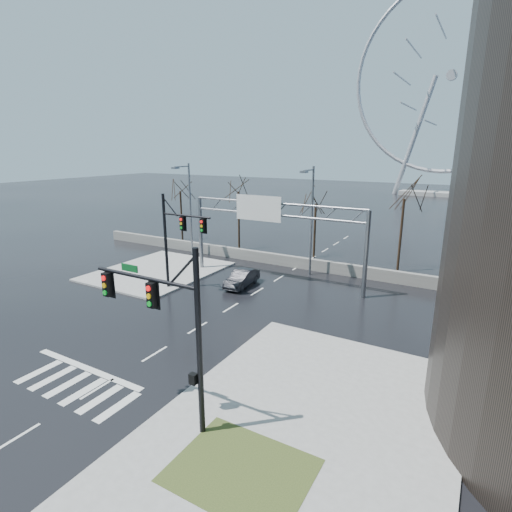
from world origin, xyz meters
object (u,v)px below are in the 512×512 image
Objects in this scene: car at (242,278)px; ferris_wheel at (451,84)px; signal_mast_far at (175,234)px; signal_mast_near at (171,320)px; sign_gantry at (270,224)px.

ferris_wheel is at bearing 81.42° from car.
car is at bearing 41.88° from signal_mast_far.
car is at bearing 112.83° from signal_mast_near.
signal_mast_far is 1.88× the size of car.
sign_gantry is at bearing 47.53° from signal_mast_far.
ferris_wheel is (10.87, 86.04, 21.30)m from signal_mast_far.
sign_gantry is 3.85× the size of car.
signal_mast_far is 89.30m from ferris_wheel.
ferris_wheel reaches higher than sign_gantry.
signal_mast_near is 1.88× the size of car.
car is (-1.47, -2.39, -4.48)m from sign_gantry.
signal_mast_near reaches higher than car.
signal_mast_near reaches higher than sign_gantry.
signal_mast_far is at bearing -141.94° from car.
signal_mast_near and signal_mast_far have the same top height.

